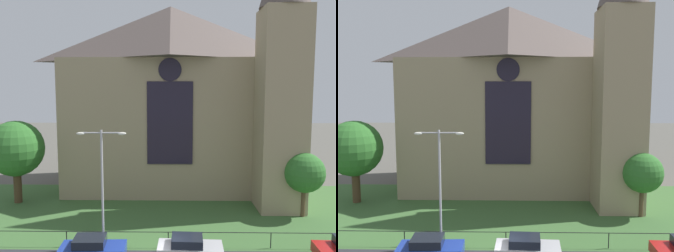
# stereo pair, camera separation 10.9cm
# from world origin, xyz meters

# --- Properties ---
(ground) EXTENTS (160.00, 160.00, 0.00)m
(ground) POSITION_xyz_m (0.00, 10.00, 0.00)
(ground) COLOR #56544C
(grass_verge) EXTENTS (120.00, 20.00, 0.01)m
(grass_verge) POSITION_xyz_m (0.00, 8.00, 0.00)
(grass_verge) COLOR #3D6633
(grass_verge) RESTS_ON ground
(church_building) EXTENTS (23.20, 16.20, 26.00)m
(church_building) POSITION_xyz_m (0.95, 17.95, 10.27)
(church_building) COLOR tan
(church_building) RESTS_ON ground
(iron_railing) EXTENTS (28.51, 0.07, 1.13)m
(iron_railing) POSITION_xyz_m (0.18, 2.50, 0.96)
(iron_railing) COLOR black
(iron_railing) RESTS_ON ground
(tree_right_near) EXTENTS (3.43, 3.43, 5.58)m
(tree_right_near) POSITION_xyz_m (11.74, 8.59, 3.84)
(tree_right_near) COLOR brown
(tree_right_near) RESTS_ON ground
(tree_left_far) EXTENTS (5.34, 5.34, 7.98)m
(tree_left_far) POSITION_xyz_m (-14.57, 11.85, 5.27)
(tree_left_far) COLOR #4C3823
(tree_left_far) RESTS_ON ground
(streetlamp_near) EXTENTS (3.37, 0.26, 8.26)m
(streetlamp_near) POSITION_xyz_m (-4.32, 2.40, 5.25)
(streetlamp_near) COLOR #B2B2B7
(streetlamp_near) RESTS_ON ground
(parked_car_blue) EXTENTS (4.26, 2.14, 1.51)m
(parked_car_blue) POSITION_xyz_m (-4.69, 0.68, 0.74)
(parked_car_blue) COLOR #1E3899
(parked_car_blue) RESTS_ON ground
(parked_car_silver) EXTENTS (4.28, 2.18, 1.51)m
(parked_car_silver) POSITION_xyz_m (1.58, 0.87, 0.74)
(parked_car_silver) COLOR #B7B7BC
(parked_car_silver) RESTS_ON ground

